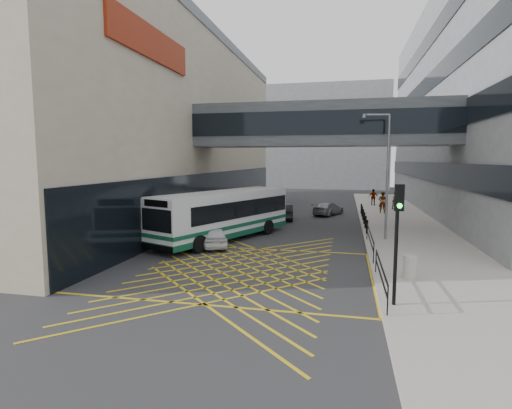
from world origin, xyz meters
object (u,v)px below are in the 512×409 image
Objects in this scene: bus at (225,214)px; car_white at (213,236)px; traffic_light at (397,228)px; car_silver at (328,208)px; pedestrian_c at (373,197)px; car_dark at (284,212)px; litter_bin at (410,267)px; pedestrian_b at (396,200)px; pedestrian_a at (382,203)px; street_lamp at (385,169)px.

car_white is (-0.07, -2.12, -1.02)m from bus.
car_silver is at bearing 93.60° from traffic_light.
pedestrian_c reaches higher than car_silver.
litter_bin is at bearing 105.75° from car_dark.
car_white is at bearing 134.14° from traffic_light.
pedestrian_c is (-1.95, 2.96, 0.01)m from pedestrian_b.
bus is 22.90m from pedestrian_c.
traffic_light is 2.37× the size of pedestrian_b.
pedestrian_c is (10.43, 22.54, 0.42)m from car_white.
pedestrian_c reaches higher than car_dark.
traffic_light is at bearing 96.08° from pedestrian_c.
pedestrian_b is at bearing -150.74° from car_dark.
pedestrian_a is at bearing -147.72° from car_white.
car_dark is at bearing -125.82° from car_white.
car_white is at bearing -68.96° from bus.
car_silver is 8.75m from pedestrian_c.
pedestrian_c is (0.29, 27.27, 0.40)m from litter_bin.
car_white is 2.00× the size of pedestrian_a.
car_dark is 1.01× the size of traffic_light.
litter_bin is 0.55× the size of pedestrian_c.
pedestrian_c is at bearing 77.41° from street_lamp.
pedestrian_c is at bearing 84.16° from pedestrian_b.
traffic_light is at bearing 114.41° from car_white.
pedestrian_b is (1.57, 3.41, -0.11)m from pedestrian_a.
pedestrian_a is 1.11× the size of pedestrian_c.
car_white is at bearing 73.64° from pedestrian_c.
traffic_light is 4.17m from litter_bin.
car_silver is at bearing 97.89° from street_lamp.
street_lamp is 16.52m from pedestrian_b.
car_dark is (2.36, 9.47, -0.99)m from bus.
car_dark reaches higher than litter_bin.
traffic_light is 4.25× the size of litter_bin.
traffic_light is 11.92m from street_lamp.
car_white is at bearing 90.42° from car_silver.
car_silver is at bearing 67.77° from pedestrian_c.
car_dark is at bearing 66.29° from car_silver.
car_white is at bearing -161.54° from pedestrian_b.
car_white is 0.97× the size of car_silver.
traffic_light reaches higher than pedestrian_b.
car_dark is 2.12× the size of pedestrian_a.
litter_bin is at bearing 124.00° from car_silver.
car_dark is 20.95m from traffic_light.
traffic_light is (3.18, -23.16, 2.20)m from car_silver.
car_dark is 13.57m from pedestrian_c.
car_silver is at bearing 88.44° from bus.
pedestrian_b is at bearing -122.53° from car_silver.
pedestrian_a is at bearing 88.15° from litter_bin.
car_white is 23.17m from pedestrian_b.
bus is 17.69m from pedestrian_a.
car_dark is 2.35× the size of pedestrian_c.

